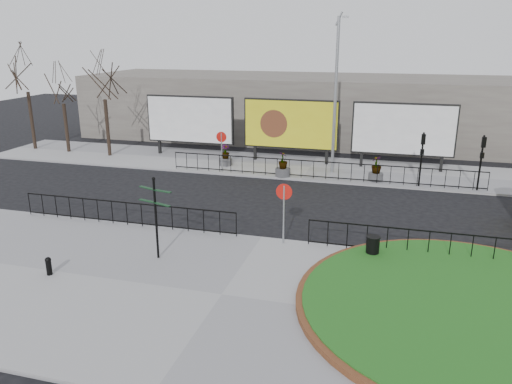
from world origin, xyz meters
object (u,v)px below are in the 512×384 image
(billboard_mid, at_px, (291,124))
(planter_b, at_px, (283,167))
(planter_c, at_px, (376,171))
(fingerpost_sign, at_px, (155,210))
(litter_bin, at_px, (373,247))
(lamp_post, at_px, (336,94))
(planter_a, at_px, (226,158))
(bollard, at_px, (49,265))

(billboard_mid, height_order, planter_b, billboard_mid)
(billboard_mid, bearing_deg, planter_b, -85.20)
(planter_c, bearing_deg, fingerpost_sign, -119.66)
(fingerpost_sign, relative_size, planter_c, 2.19)
(billboard_mid, distance_m, litter_bin, 15.25)
(billboard_mid, xyz_separation_m, planter_c, (5.64, -3.06, -1.90))
(lamp_post, height_order, fingerpost_sign, lamp_post)
(planter_b, relative_size, planter_c, 1.02)
(litter_bin, bearing_deg, fingerpost_sign, -164.83)
(lamp_post, relative_size, fingerpost_sign, 2.95)
(lamp_post, distance_m, planter_a, 8.01)
(bollard, height_order, planter_c, planter_c)
(litter_bin, bearing_deg, lamp_post, 104.11)
(planter_a, distance_m, planter_b, 4.41)
(planter_c, bearing_deg, lamp_post, 157.61)
(bollard, xyz_separation_m, planter_c, (10.37, 15.19, 0.22))
(planter_a, relative_size, planter_c, 0.93)
(lamp_post, bearing_deg, planter_c, -22.39)
(billboard_mid, distance_m, fingerpost_sign, 16.07)
(bollard, bearing_deg, planter_b, 71.11)
(fingerpost_sign, distance_m, litter_bin, 8.12)
(lamp_post, distance_m, planter_c, 5.02)
(planter_c, bearing_deg, planter_b, -174.51)
(fingerpost_sign, height_order, planter_a, fingerpost_sign)
(lamp_post, height_order, planter_c, lamp_post)
(lamp_post, distance_m, bollard, 18.54)
(billboard_mid, bearing_deg, bollard, -104.51)
(lamp_post, relative_size, litter_bin, 10.69)
(bollard, height_order, planter_a, planter_a)
(lamp_post, distance_m, fingerpost_sign, 15.03)
(billboard_mid, height_order, planter_c, billboard_mid)
(bollard, height_order, litter_bin, litter_bin)
(billboard_mid, distance_m, planter_a, 4.73)
(planter_b, bearing_deg, lamp_post, 30.58)
(fingerpost_sign, bearing_deg, planter_b, 101.49)
(bollard, bearing_deg, lamp_post, 64.60)
(lamp_post, height_order, planter_b, lamp_post)
(lamp_post, bearing_deg, fingerpost_sign, -108.62)
(planter_a, bearing_deg, planter_b, -21.25)
(bollard, bearing_deg, planter_c, 55.69)
(fingerpost_sign, xyz_separation_m, planter_b, (2.01, 12.39, -1.33))
(planter_c, bearing_deg, bollard, -124.31)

